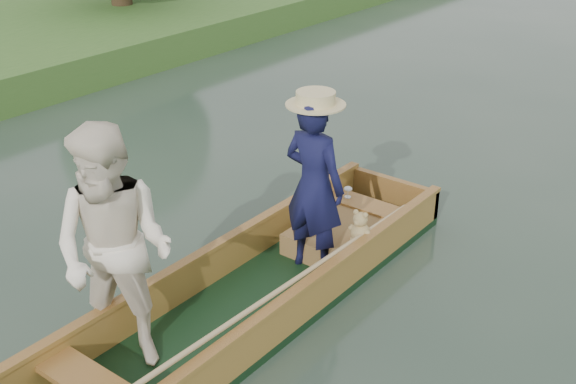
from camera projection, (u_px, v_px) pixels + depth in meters
The scene contains 2 objects.
ground at pixel (246, 314), 6.27m from camera, with size 120.00×120.00×0.00m, color #283D30.
punt at pixel (211, 253), 5.83m from camera, with size 1.41×5.00×2.00m.
Camera 1 is at (3.46, -3.87, 3.70)m, focal length 45.00 mm.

